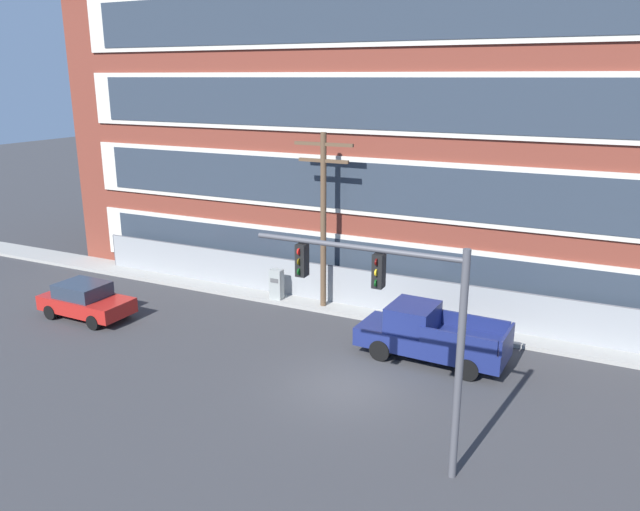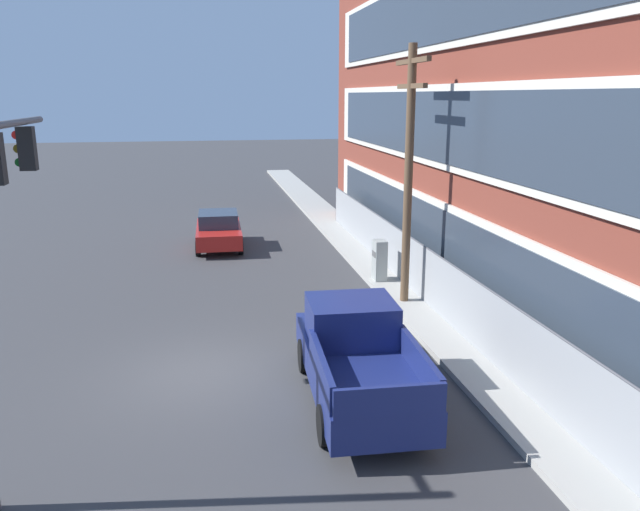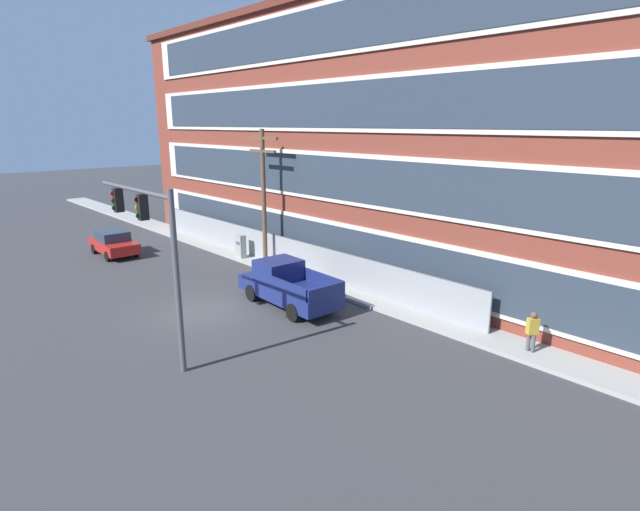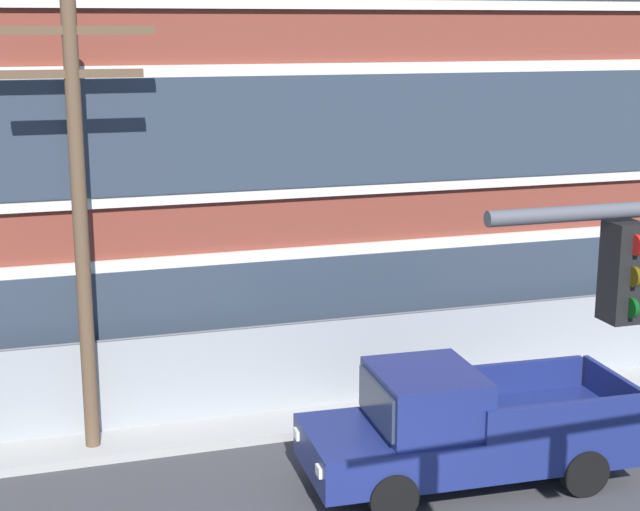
% 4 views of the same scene
% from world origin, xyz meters
% --- Properties ---
extents(ground_plane, '(160.00, 160.00, 0.00)m').
position_xyz_m(ground_plane, '(0.00, 0.00, 0.00)').
color(ground_plane, '#38383A').
extents(sidewalk_building_side, '(80.00, 1.86, 0.16)m').
position_xyz_m(sidewalk_building_side, '(0.00, 6.70, 0.08)').
color(sidewalk_building_side, '#9E9B93').
rests_on(sidewalk_building_side, ground).
extents(brick_mill_building, '(48.52, 11.74, 14.66)m').
position_xyz_m(brick_mill_building, '(4.27, 13.21, 7.34)').
color(brick_mill_building, brown).
rests_on(brick_mill_building, ground).
extents(chain_link_fence, '(27.14, 0.06, 1.92)m').
position_xyz_m(chain_link_fence, '(-3.41, 6.94, 0.98)').
color(chain_link_fence, gray).
rests_on(chain_link_fence, ground).
extents(traffic_signal_mast, '(5.87, 0.43, 6.26)m').
position_xyz_m(traffic_signal_mast, '(2.87, -3.34, 4.45)').
color(traffic_signal_mast, '#4C4C51').
rests_on(traffic_signal_mast, ground).
extents(pickup_truck_navy, '(5.64, 2.35, 2.04)m').
position_xyz_m(pickup_truck_navy, '(1.87, 3.32, 0.96)').
color(pickup_truck_navy, navy).
rests_on(pickup_truck_navy, ground).
extents(sedan_red, '(4.15, 2.02, 1.56)m').
position_xyz_m(sedan_red, '(-12.79, 0.81, 0.80)').
color(sedan_red, '#AD1E19').
rests_on(sedan_red, ground).
extents(utility_pole_near_corner, '(2.74, 0.26, 7.94)m').
position_xyz_m(utility_pole_near_corner, '(-3.92, 6.33, 4.46)').
color(utility_pole_near_corner, brown).
rests_on(utility_pole_near_corner, ground).
extents(electrical_cabinet, '(0.59, 0.43, 1.58)m').
position_xyz_m(electrical_cabinet, '(-6.27, 6.18, 0.79)').
color(electrical_cabinet, '#939993').
rests_on(electrical_cabinet, ground).
extents(pedestrian_near_cabinet, '(0.42, 0.47, 1.69)m').
position_xyz_m(pedestrian_near_cabinet, '(11.97, 6.61, 0.97)').
color(pedestrian_near_cabinet, '#4C4C51').
rests_on(pedestrian_near_cabinet, ground).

